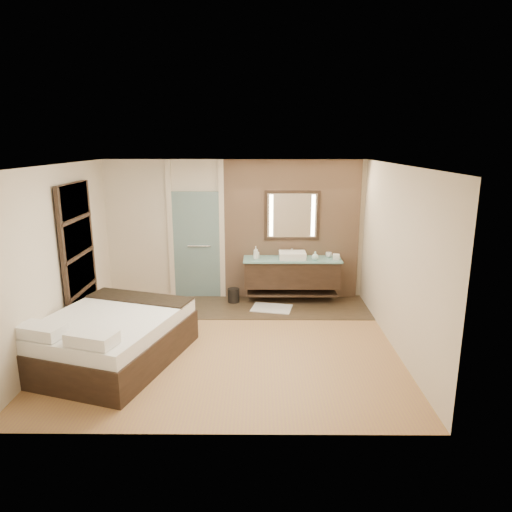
{
  "coord_description": "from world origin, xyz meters",
  "views": [
    {
      "loc": [
        0.47,
        -6.48,
        3.01
      ],
      "look_at": [
        0.42,
        0.6,
        1.24
      ],
      "focal_mm": 32.0,
      "sensor_mm": 36.0,
      "label": 1
    }
  ],
  "objects_px": {
    "mirror_unit": "(292,216)",
    "waste_bin": "(234,296)",
    "bed": "(110,338)",
    "vanity": "(292,273)"
  },
  "relations": [
    {
      "from": "vanity",
      "to": "waste_bin",
      "type": "relative_size",
      "value": 6.6
    },
    {
      "from": "vanity",
      "to": "bed",
      "type": "relative_size",
      "value": 0.73
    },
    {
      "from": "mirror_unit",
      "to": "waste_bin",
      "type": "distance_m",
      "value": 1.91
    },
    {
      "from": "bed",
      "to": "waste_bin",
      "type": "relative_size",
      "value": 9.06
    },
    {
      "from": "vanity",
      "to": "mirror_unit",
      "type": "bearing_deg",
      "value": 90.0
    },
    {
      "from": "waste_bin",
      "to": "bed",
      "type": "bearing_deg",
      "value": -123.64
    },
    {
      "from": "bed",
      "to": "waste_bin",
      "type": "height_order",
      "value": "bed"
    },
    {
      "from": "vanity",
      "to": "bed",
      "type": "distance_m",
      "value": 3.69
    },
    {
      "from": "vanity",
      "to": "bed",
      "type": "bearing_deg",
      "value": -137.72
    },
    {
      "from": "vanity",
      "to": "mirror_unit",
      "type": "distance_m",
      "value": 1.1
    }
  ]
}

